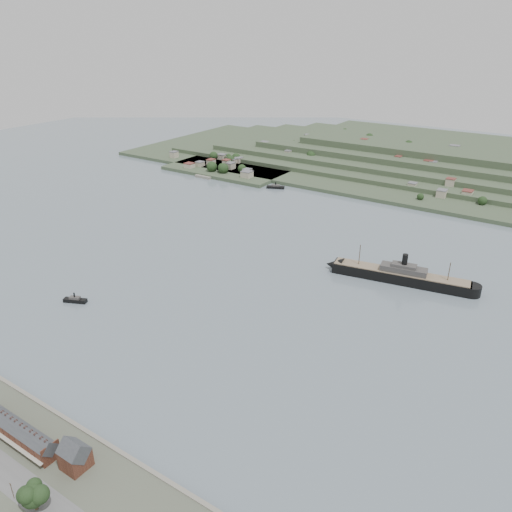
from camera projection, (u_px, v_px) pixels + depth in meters
The scene contains 8 objects.
ground at pixel (248, 291), 341.78m from camera, with size 1400.00×1400.00×0.00m, color slate.
terrace_row at pixel (12, 427), 216.74m from camera, with size 55.60×9.80×11.07m.
gabled_building at pixel (75, 456), 200.39m from camera, with size 10.40×10.18×14.09m.
far_peninsula at pixel (445, 162), 620.39m from camera, with size 760.00×309.00×30.00m.
steamship at pixel (396, 275), 353.99m from camera, with size 107.58×29.29×25.92m.
tugboat at pixel (75, 300), 327.81m from camera, with size 15.79×10.03×6.95m.
ferry_west at pixel (276, 187), 559.54m from camera, with size 20.45×12.84×7.45m.
fig_tree at pixel (32, 495), 181.44m from camera, with size 11.60×10.04×12.94m.
Camera 1 is at (170.40, -247.41, 164.87)m, focal length 35.00 mm.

